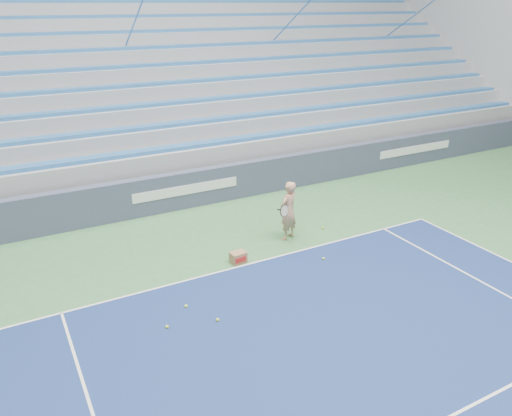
{
  "coord_description": "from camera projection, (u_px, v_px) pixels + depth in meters",
  "views": [
    {
      "loc": [
        -4.67,
        2.84,
        5.64
      ],
      "look_at": [
        0.49,
        12.38,
        1.15
      ],
      "focal_mm": 35.0,
      "sensor_mm": 36.0,
      "label": 1
    }
  ],
  "objects": [
    {
      "name": "sponsor_barrier",
      "position": [
        185.0,
        190.0,
        14.6
      ],
      "size": [
        30.0,
        0.32,
        1.1
      ],
      "color": "#3C445C",
      "rests_on": "ground"
    },
    {
      "name": "bleachers",
      "position": [
        127.0,
        97.0,
        18.56
      ],
      "size": [
        31.0,
        9.15,
        7.3
      ],
      "color": "#93969B",
      "rests_on": "ground"
    },
    {
      "name": "tennis_player",
      "position": [
        288.0,
        211.0,
        12.56
      ],
      "size": [
        0.94,
        0.9,
        1.54
      ],
      "color": "tan",
      "rests_on": "ground"
    },
    {
      "name": "ball_box",
      "position": [
        238.0,
        257.0,
        11.61
      ],
      "size": [
        0.38,
        0.31,
        0.26
      ],
      "color": "#946A47",
      "rests_on": "ground"
    },
    {
      "name": "tennis_ball_0",
      "position": [
        218.0,
        320.0,
        9.5
      ],
      "size": [
        0.07,
        0.07,
        0.07
      ],
      "primitive_type": "sphere",
      "color": "#CBEF31",
      "rests_on": "ground"
    },
    {
      "name": "tennis_ball_1",
      "position": [
        167.0,
        327.0,
        9.3
      ],
      "size": [
        0.07,
        0.07,
        0.07
      ],
      "primitive_type": "sphere",
      "color": "#CBEF31",
      "rests_on": "ground"
    },
    {
      "name": "tennis_ball_2",
      "position": [
        323.0,
        259.0,
        11.77
      ],
      "size": [
        0.07,
        0.07,
        0.07
      ],
      "primitive_type": "sphere",
      "color": "#CBEF31",
      "rests_on": "ground"
    },
    {
      "name": "tennis_ball_3",
      "position": [
        323.0,
        228.0,
        13.35
      ],
      "size": [
        0.07,
        0.07,
        0.07
      ],
      "primitive_type": "sphere",
      "color": "#CBEF31",
      "rests_on": "ground"
    },
    {
      "name": "tennis_ball_4",
      "position": [
        186.0,
        306.0,
        9.93
      ],
      "size": [
        0.07,
        0.07,
        0.07
      ],
      "primitive_type": "sphere",
      "color": "#CBEF31",
      "rests_on": "ground"
    }
  ]
}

